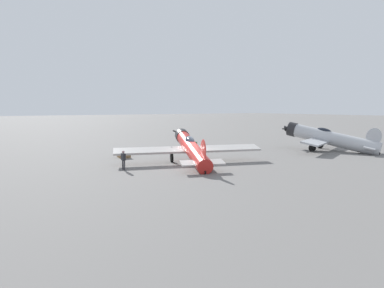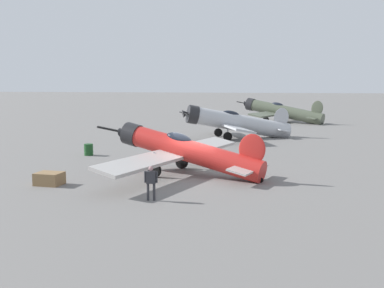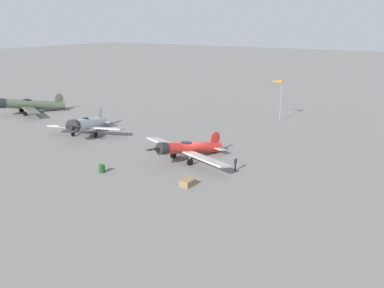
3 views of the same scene
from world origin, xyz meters
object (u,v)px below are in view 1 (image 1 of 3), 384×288
Objects in this scene: equipment_crate at (124,154)px; fuel_drum at (194,145)px; ground_crew_mechanic at (123,158)px; airplane_foreground at (191,148)px; airplane_mid_apron at (328,138)px.

equipment_crate is 9.70m from fuel_drum.
ground_crew_mechanic is 14.09m from fuel_drum.
airplane_foreground is 15.72× the size of fuel_drum.
airplane_mid_apron is at bearing 167.65° from ground_crew_mechanic.
equipment_crate is at bearing 10.51° from fuel_drum.
airplane_mid_apron is 23.02m from equipment_crate.
airplane_foreground is 9.30× the size of equipment_crate.
airplane_mid_apron reaches higher than airplane_foreground.
equipment_crate is (3.88, -6.37, -1.07)m from airplane_foreground.
ground_crew_mechanic is 1.87× the size of fuel_drum.
fuel_drum reaches higher than equipment_crate.
ground_crew_mechanic is at bearing 33.56° from fuel_drum.
airplane_mid_apron is 6.79× the size of ground_crew_mechanic.
equipment_crate is at bearing -117.86° from ground_crew_mechanic.
fuel_drum is at bearing -154.25° from ground_crew_mechanic.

